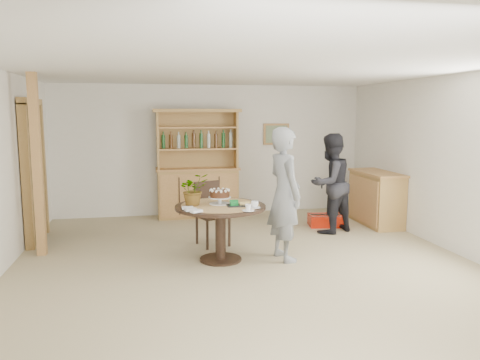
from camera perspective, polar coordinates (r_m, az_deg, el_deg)
name	(u,v)px	position (r m, az deg, el deg)	size (l,w,h in m)	color
ground	(249,270)	(5.99, 1.15, -10.92)	(7.00, 7.00, 0.00)	#C4B487
room_shell	(250,131)	(5.68, 1.21, 5.95)	(6.04, 7.04, 2.52)	white
doorway	(33,170)	(7.78, -23.90, 1.15)	(0.13, 1.10, 2.18)	black
pine_post	(37,166)	(6.93, -23.50, 1.60)	(0.12, 0.12, 2.50)	tan
hutch	(198,181)	(8.91, -5.18, -0.10)	(1.62, 0.54, 2.04)	tan
sideboard	(376,198)	(8.64, 16.27, -2.11)	(0.54, 1.26, 0.94)	tan
dining_table	(220,216)	(6.22, -2.40, -4.43)	(1.20, 1.20, 0.76)	black
dining_chair	(210,209)	(7.03, -3.63, -3.56)	(0.53, 0.53, 0.95)	black
birthday_cake	(220,195)	(6.21, -2.49, -1.83)	(0.30, 0.30, 0.20)	white
flower_vase	(193,189)	(6.16, -5.71, -1.13)	(0.38, 0.33, 0.42)	#3F7233
gift_tray	(238,204)	(6.10, -0.24, -2.94)	(0.30, 0.20, 0.08)	black
coffee_cup_a	(255,205)	(5.98, 1.79, -3.03)	(0.15, 0.15, 0.09)	white
coffee_cup_b	(248,208)	(5.80, 1.01, -3.44)	(0.15, 0.15, 0.08)	white
napkins	(192,210)	(5.83, -5.93, -3.60)	(0.24, 0.33, 0.03)	white
teen_boy	(285,194)	(6.25, 5.45, -1.72)	(0.65, 0.43, 1.78)	gray
adult_person	(330,183)	(7.80, 10.95, -0.41)	(0.80, 0.62, 1.64)	black
red_suitcase	(326,220)	(8.36, 10.46, -4.85)	(0.66, 0.49, 0.21)	red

